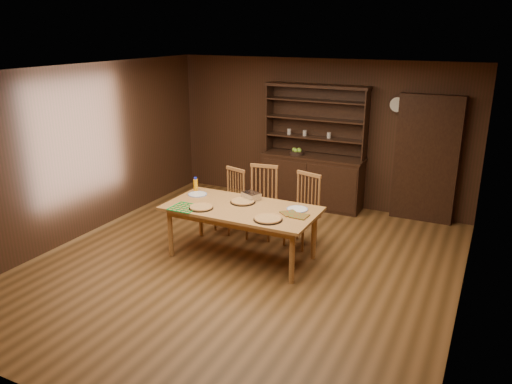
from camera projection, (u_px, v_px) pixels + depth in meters
The scene contains 20 objects.
floor at pixel (242, 266), 6.80m from camera, with size 6.00×6.00×0.00m, color brown.
room_shell at pixel (241, 154), 6.31m from camera, with size 6.00×6.00×6.00m.
china_hutch at pixel (313, 174), 8.97m from camera, with size 1.84×0.52×2.17m.
doorway at pixel (426, 159), 8.15m from camera, with size 1.00×0.18×2.10m, color #301C10.
wall_clock at pixel (397, 104), 8.17m from camera, with size 0.30×0.05×0.30m.
dining_table at pixel (241, 212), 6.87m from camera, with size 2.10×1.05×0.75m.
chair_left at pixel (232, 198), 7.89m from camera, with size 0.51×0.50×1.01m.
chair_center at pixel (262, 199), 7.66m from camera, with size 0.52×0.50×1.11m.
chair_right at pixel (304, 207), 7.34m from camera, with size 0.55×0.53×1.09m.
pizza_left at pixel (201, 207), 6.79m from camera, with size 0.34×0.34×0.04m.
pizza_right at pixel (268, 219), 6.38m from camera, with size 0.38×0.38×0.04m.
pizza_center at pixel (243, 201), 7.03m from camera, with size 0.36×0.36×0.04m.
cooling_rack at pixel (185, 207), 6.82m from camera, with size 0.35×0.35×0.02m, color green, non-canonical shape.
plate_left at pixel (198, 194), 7.35m from camera, with size 0.28×0.28×0.02m.
plate_right at pixel (297, 209), 6.75m from camera, with size 0.29×0.29×0.02m.
foil_dish at pixel (251, 196), 7.15m from camera, with size 0.25×0.18×0.10m, color silver.
juice_bottle at pixel (196, 184), 7.51m from camera, with size 0.07×0.07×0.21m.
pot_holder_a at pixel (299, 216), 6.50m from camera, with size 0.21×0.21×0.02m, color #A81E13.
pot_holder_b at pixel (289, 213), 6.60m from camera, with size 0.21×0.21×0.02m, color #A81E13.
fruit_bowl at pixel (297, 152), 8.91m from camera, with size 0.26×0.26×0.12m.
Camera 1 is at (2.89, -5.43, 3.09)m, focal length 35.00 mm.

